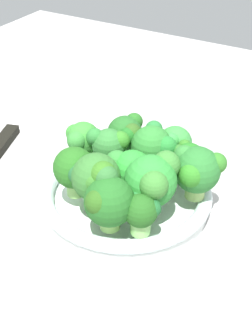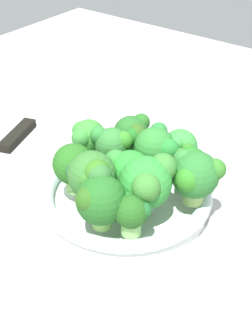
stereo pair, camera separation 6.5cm
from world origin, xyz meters
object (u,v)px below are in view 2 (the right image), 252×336
at_px(broccoli_floret_4, 132,134).
at_px(broccoli_floret_7, 147,182).
at_px(bowl, 126,196).
at_px(broccoli_floret_5, 74,166).
at_px(knife, 31,123).
at_px(broccoli_floret_1, 190,163).
at_px(broccoli_floret_0, 93,176).
at_px(broccoli_floret_11, 100,200).
at_px(broccoli_floret_12, 86,138).
at_px(broccoli_floret_10, 132,212).
at_px(broccoli_floret_6, 179,147).
at_px(broccoli_floret_2, 129,170).
at_px(broccoli_floret_9, 195,175).
at_px(broccoli_floret_8, 112,145).
at_px(broccoli_floret_3, 156,147).

relative_size(broccoli_floret_4, broccoli_floret_7, 0.85).
distance_m(bowl, broccoli_floret_5, 0.09).
height_order(broccoli_floret_5, knife, broccoli_floret_5).
height_order(broccoli_floret_1, broccoli_floret_4, broccoli_floret_4).
xyz_separation_m(bowl, broccoli_floret_0, (-0.00, -0.06, 0.07)).
height_order(bowl, broccoli_floret_1, broccoli_floret_1).
relative_size(broccoli_floret_4, broccoli_floret_11, 0.94).
relative_size(broccoli_floret_5, knife, 0.27).
relative_size(broccoli_floret_4, broccoli_floret_12, 1.02).
bearing_deg(broccoli_floret_0, bowl, 85.56).
distance_m(broccoli_floret_10, broccoli_floret_11, 0.04).
bearing_deg(broccoli_floret_5, broccoli_floret_6, 59.99).
distance_m(broccoli_floret_2, broccoli_floret_10, 0.07).
bearing_deg(broccoli_floret_9, broccoli_floret_2, -151.86).
distance_m(broccoli_floret_7, broccoli_floret_12, 0.14).
bearing_deg(broccoli_floret_7, broccoli_floret_1, 83.33).
xyz_separation_m(broccoli_floret_2, knife, (-0.29, 0.09, -0.07)).
relative_size(broccoli_floret_11, knife, 0.27).
height_order(broccoli_floret_9, broccoli_floret_10, broccoli_floret_9).
height_order(broccoli_floret_0, broccoli_floret_6, broccoli_floret_0).
distance_m(broccoli_floret_4, broccoli_floret_11, 0.16).
bearing_deg(broccoli_floret_9, broccoli_floret_1, 128.28).
bearing_deg(broccoli_floret_10, broccoli_floret_8, 138.75).
height_order(broccoli_floret_1, broccoli_floret_12, broccoli_floret_12).
distance_m(broccoli_floret_2, broccoli_floret_12, 0.10).
distance_m(broccoli_floret_9, broccoli_floret_11, 0.13).
relative_size(broccoli_floret_3, broccoli_floret_11, 1.00).
height_order(broccoli_floret_1, broccoli_floret_9, broccoli_floret_9).
xyz_separation_m(broccoli_floret_6, broccoli_floret_10, (0.03, -0.15, -0.00)).
xyz_separation_m(broccoli_floret_8, broccoli_floret_10, (0.10, -0.09, -0.01)).
height_order(broccoli_floret_1, broccoli_floret_2, broccoli_floret_2).
bearing_deg(broccoli_floret_8, broccoli_floret_12, -175.36).
height_order(broccoli_floret_7, broccoli_floret_8, broccoli_floret_7).
xyz_separation_m(broccoli_floret_3, broccoli_floret_11, (0.01, -0.14, -0.00)).
relative_size(bowl, broccoli_floret_11, 3.36).
height_order(broccoli_floret_0, broccoli_floret_11, broccoli_floret_0).
height_order(broccoli_floret_0, broccoli_floret_5, broccoli_floret_0).
height_order(bowl, broccoli_floret_7, broccoli_floret_7).
distance_m(broccoli_floret_7, knife, 0.35).
xyz_separation_m(broccoli_floret_2, broccoli_floret_3, (-0.00, 0.07, 0.00)).
bearing_deg(bowl, broccoli_floret_4, 119.63).
relative_size(bowl, broccoli_floret_1, 4.30).
distance_m(broccoli_floret_6, broccoli_floret_9, 0.08).
relative_size(broccoli_floret_6, broccoli_floret_11, 0.81).
bearing_deg(broccoli_floret_12, broccoli_floret_8, 4.64).
distance_m(broccoli_floret_3, broccoli_floret_7, 0.09).
bearing_deg(broccoli_floret_3, bowl, -105.46).
xyz_separation_m(bowl, broccoli_floret_5, (-0.05, -0.05, 0.06)).
xyz_separation_m(broccoli_floret_2, broccoli_floret_7, (0.04, -0.01, 0.01)).
xyz_separation_m(broccoli_floret_2, broccoli_floret_4, (-0.05, 0.08, 0.00)).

